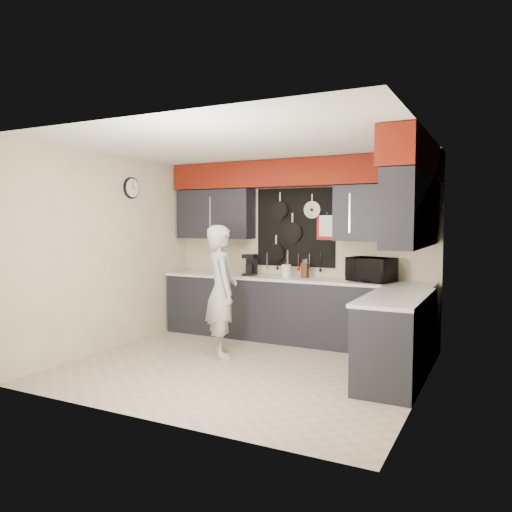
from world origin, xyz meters
The scene contains 10 objects.
ground centered at (0.00, 0.00, 0.00)m, with size 4.00×4.00×0.00m, color tan.
back_wall_assembly centered at (0.01, 1.60, 2.01)m, with size 4.00×0.36×2.60m.
right_wall_assembly centered at (1.85, 0.26, 1.94)m, with size 0.36×3.50×2.60m.
left_wall_assembly centered at (-1.99, 0.02, 1.33)m, with size 0.05×3.50×2.60m.
base_cabinets centered at (0.49, 1.13, 0.46)m, with size 3.95×2.20×0.92m.
microwave centered at (1.15, 1.44, 1.08)m, with size 0.58×0.39×0.32m, color black.
knife_block centered at (0.20, 1.49, 1.02)m, with size 0.09×0.09×0.21m, color #351611.
utensil_crock centered at (-0.07, 1.45, 1.01)m, with size 0.14×0.14×0.18m, color white.
coffee_maker centered at (-0.64, 1.42, 1.08)m, with size 0.20×0.23×0.31m.
person centered at (-0.48, 0.33, 0.83)m, with size 0.61×0.40×1.67m, color #B8B8B5.
Camera 1 is at (2.73, -5.08, 1.72)m, focal length 35.00 mm.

